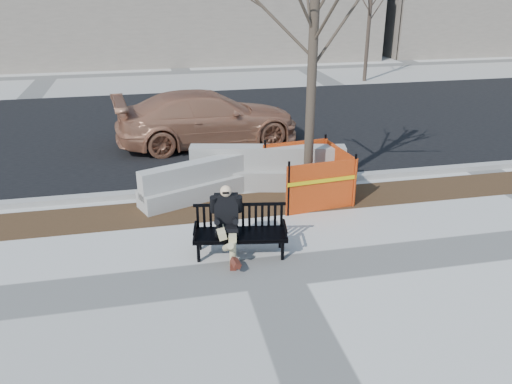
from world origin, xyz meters
TOP-DOWN VIEW (x-y plane):
  - ground at (0.00, 0.00)m, footprint 120.00×120.00m
  - mulch_strip at (0.00, 2.60)m, footprint 40.00×1.20m
  - asphalt_street at (0.00, 8.80)m, footprint 60.00×10.40m
  - curb at (0.00, 3.55)m, footprint 60.00×0.25m
  - bench at (-0.38, 0.65)m, footprint 1.68×0.83m
  - seated_man at (-0.59, 0.73)m, footprint 0.66×0.95m
  - tree_fence at (1.46, 2.75)m, footprint 2.51×2.51m
  - sedan at (-0.13, 7.02)m, footprint 5.27×2.59m
  - jersey_barrier_left at (-0.64, 3.25)m, footprint 2.95×1.65m
  - jersey_barrier_right at (0.76, 3.50)m, footprint 3.48×1.40m
  - far_tree_right at (7.86, 14.77)m, footprint 2.13×2.13m

SIDE VIEW (x-z plane):
  - ground at x=0.00m, z-range 0.00..0.00m
  - bench at x=-0.38m, z-range -0.43..0.43m
  - seated_man at x=-0.59m, z-range -0.61..0.61m
  - tree_fence at x=1.46m, z-range -2.85..2.85m
  - sedan at x=-0.13m, z-range -0.74..0.74m
  - jersey_barrier_left at x=-0.64m, z-range -0.42..0.42m
  - jersey_barrier_right at x=0.76m, z-range -0.49..0.49m
  - far_tree_right at x=7.86m, z-range -2.46..2.46m
  - asphalt_street at x=0.00m, z-range 0.00..0.01m
  - mulch_strip at x=0.00m, z-range -0.01..0.01m
  - curb at x=0.00m, z-range 0.00..0.12m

